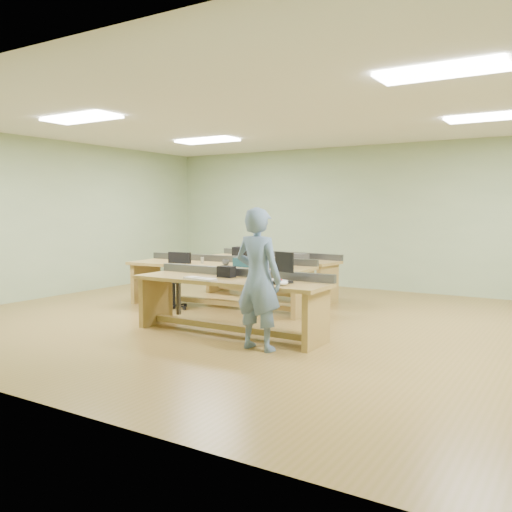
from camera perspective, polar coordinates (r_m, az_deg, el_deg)
name	(u,v)px	position (r m, az deg, el deg)	size (l,w,h in m)	color
floor	(284,323)	(8.03, 2.96, -7.10)	(10.00, 10.00, 0.00)	olive
ceiling	(285,116)	(7.96, 3.05, 14.52)	(10.00, 10.00, 0.00)	silver
wall_back	(377,218)	(11.53, 12.61, 3.96)	(10.00, 0.04, 3.00)	#9AAF84
wall_front	(50,231)	(4.75, -20.84, 2.52)	(10.00, 0.04, 3.00)	#9AAF84
wall_left	(57,218)	(11.15, -20.22, 3.75)	(0.04, 8.00, 3.00)	#9AAF84
fluor_panels	(285,118)	(7.96, 3.05, 14.31)	(6.20, 3.50, 0.03)	white
workbench_front	(230,293)	(7.26, -2.72, -3.94)	(2.77, 0.75, 0.86)	olive
workbench_mid	(220,275)	(9.22, -3.85, -1.97)	(3.34, 1.14, 0.86)	olive
workbench_back	(270,268)	(10.31, 1.49, -1.29)	(2.84, 1.03, 0.86)	olive
person	(258,279)	(6.42, 0.23, -2.45)	(0.62, 0.41, 1.70)	#637EA1
laptop_base	(277,282)	(6.81, 2.22, -2.71)	(0.32, 0.26, 0.04)	black
laptop_screen	(284,262)	(6.87, 3.00, -0.65)	(0.32, 0.02, 0.25)	black
keyboard	(200,279)	(7.14, -5.91, -2.41)	(0.48, 0.16, 0.03)	beige
trackball_mouse	(283,283)	(6.59, 2.82, -2.83)	(0.13, 0.15, 0.07)	white
camera_bag	(226,272)	(7.38, -3.14, -1.66)	(0.22, 0.14, 0.15)	black
task_chair	(175,288)	(9.28, -8.53, -3.35)	(0.58, 0.58, 0.94)	black
parts_bin_teal	(248,262)	(8.77, -0.85, -0.65)	(0.40, 0.30, 0.14)	#163B48
parts_bin_grey	(272,263)	(8.59, 1.74, -0.79)	(0.48, 0.30, 0.13)	#3D3D40
mug	(226,263)	(8.95, -3.21, -0.69)	(0.11, 0.11, 0.09)	#3D3D40
drinks_can	(202,260)	(9.31, -5.67, -0.45)	(0.06, 0.06, 0.11)	silver
storage_box_back	(242,252)	(10.56, -1.46, 0.45)	(0.33, 0.24, 0.19)	black
tray_back	(299,257)	(9.86, 4.57, -0.10)	(0.30, 0.22, 0.12)	#3D3D40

